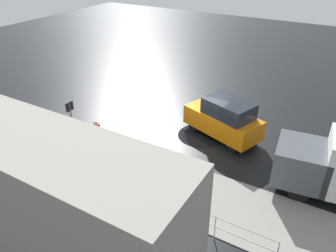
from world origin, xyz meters
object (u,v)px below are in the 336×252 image
(pedestrian, at_px, (96,131))
(sign_post, at_px, (71,118))
(moving_hatchback, at_px, (224,119))
(fire_hydrant, at_px, (114,140))

(pedestrian, distance_m, sign_post, 1.38)
(moving_hatchback, xyz_separation_m, pedestrian, (5.10, 3.70, -0.34))
(sign_post, bearing_deg, moving_hatchback, -142.42)
(moving_hatchback, xyz_separation_m, fire_hydrant, (4.13, 3.55, -0.63))
(sign_post, bearing_deg, fire_hydrant, -151.10)
(moving_hatchback, bearing_deg, fire_hydrant, 40.62)
(moving_hatchback, bearing_deg, sign_post, 37.58)
(sign_post, bearing_deg, pedestrian, -132.38)
(moving_hatchback, relative_size, sign_post, 1.77)
(fire_hydrant, height_order, pedestrian, pedestrian)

